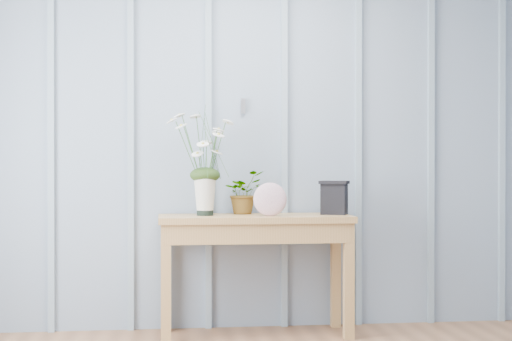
{
  "coord_description": "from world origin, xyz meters",
  "views": [
    {
      "loc": [
        -0.55,
        -2.86,
        1.07
      ],
      "look_at": [
        0.03,
        1.94,
        1.03
      ],
      "focal_mm": 55.0,
      "sensor_mm": 36.0,
      "label": 1
    }
  ],
  "objects": [
    {
      "name": "sideboard",
      "position": [
        0.03,
        1.99,
        0.64
      ],
      "size": [
        1.2,
        0.45,
        0.75
      ],
      "color": "#A57943",
      "rests_on": "ground"
    },
    {
      "name": "felt_disc_vessel",
      "position": [
        0.11,
        1.9,
        0.85
      ],
      "size": [
        0.21,
        0.1,
        0.21
      ],
      "primitive_type": "ellipsoid",
      "rotation": [
        0.0,
        0.0,
        -0.22
      ],
      "color": "#8F4D70",
      "rests_on": "sideboard"
    },
    {
      "name": "carved_box",
      "position": [
        0.53,
        2.0,
        0.86
      ],
      "size": [
        0.22,
        0.2,
        0.21
      ],
      "color": "black",
      "rests_on": "sideboard"
    },
    {
      "name": "daisy_vase",
      "position": [
        -0.28,
        2.0,
        1.16
      ],
      "size": [
        0.46,
        0.35,
        0.65
      ],
      "color": "black",
      "rests_on": "sideboard"
    },
    {
      "name": "spider_plant",
      "position": [
        -0.03,
        2.14,
        0.89
      ],
      "size": [
        0.33,
        0.33,
        0.28
      ],
      "primitive_type": "imported",
      "rotation": [
        0.0,
        0.0,
        0.71
      ],
      "color": "#1E3611",
      "rests_on": "sideboard"
    }
  ]
}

